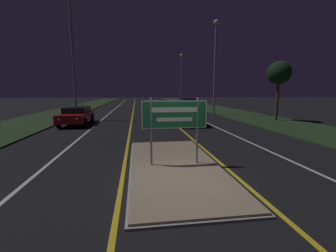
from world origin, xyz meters
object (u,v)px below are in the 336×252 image
(streetlight_left_near, at_px, (72,40))
(car_approaching_0, at_px, (77,115))
(car_receding_1, at_px, (187,104))
(streetlight_right_near, at_px, (215,55))
(car_receding_0, at_px, (186,114))
(highway_sign, at_px, (175,118))
(streetlight_right_far, at_px, (181,71))

(streetlight_left_near, distance_m, car_approaching_0, 6.55)
(streetlight_left_near, bearing_deg, car_receding_1, 39.52)
(streetlight_right_near, bearing_deg, car_approaching_0, -158.86)
(car_receding_0, bearing_deg, highway_sign, -104.57)
(highway_sign, distance_m, streetlight_right_far, 32.67)
(car_receding_1, bearing_deg, streetlight_left_near, -140.48)
(highway_sign, height_order, car_receding_1, highway_sign)
(car_approaching_0, bearing_deg, streetlight_left_near, 104.22)
(streetlight_right_far, relative_size, car_approaching_0, 2.03)
(car_receding_0, bearing_deg, streetlight_right_far, 79.58)
(streetlight_left_near, height_order, car_receding_1, streetlight_left_near)
(streetlight_right_near, relative_size, car_approaching_0, 2.15)
(streetlight_right_far, bearing_deg, car_approaching_0, -119.38)
(streetlight_right_near, bearing_deg, car_receding_1, 97.14)
(streetlight_right_near, xyz_separation_m, car_receding_1, (-0.99, 7.93, -5.13))
(car_receding_1, height_order, car_approaching_0, car_receding_1)
(highway_sign, xyz_separation_m, streetlight_left_near, (-6.31, 13.04, 4.94))
(streetlight_right_near, height_order, car_receding_0, streetlight_right_near)
(car_receding_0, distance_m, car_approaching_0, 8.05)
(streetlight_right_near, bearing_deg, streetlight_left_near, -171.81)
(highway_sign, distance_m, car_receding_0, 9.58)
(car_receding_0, bearing_deg, streetlight_right_near, 53.79)
(car_approaching_0, bearing_deg, streetlight_right_near, 21.14)
(streetlight_right_near, distance_m, car_approaching_0, 14.01)
(streetlight_right_far, distance_m, car_receding_1, 10.29)
(streetlight_left_near, height_order, car_receding_0, streetlight_left_near)
(streetlight_right_far, bearing_deg, highway_sign, -101.64)
(streetlight_right_far, bearing_deg, car_receding_0, -100.42)
(highway_sign, height_order, streetlight_right_near, streetlight_right_near)
(streetlight_right_near, distance_m, streetlight_right_far, 16.85)
(highway_sign, distance_m, car_approaching_0, 11.67)
(streetlight_left_near, xyz_separation_m, car_receding_0, (8.71, -3.80, -5.80))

